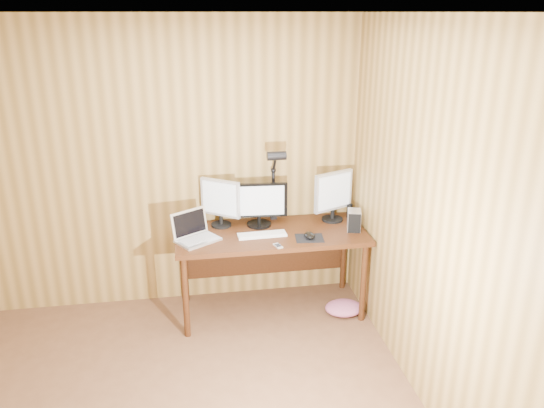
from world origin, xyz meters
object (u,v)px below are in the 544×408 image
object	(u,v)px
phone	(278,246)
mouse	(309,236)
monitor_center	(259,204)
speaker	(350,211)
desk	(270,242)
desk_lamp	(275,175)
monitor_left	(220,202)
hard_drive	(354,220)
monitor_right	(333,195)
laptop	(194,233)
keyboard	(262,235)

from	to	relation	value
phone	mouse	bearing A→B (deg)	5.41
monitor_center	speaker	world-z (taller)	monitor_center
desk	monitor_center	bearing A→B (deg)	130.48
desk	monitor_center	xyz separation A→B (m)	(-0.08, 0.09, 0.32)
desk_lamp	desk	bearing A→B (deg)	-132.52
monitor_left	desk_lamp	size ratio (longest dim) A/B	0.60
mouse	hard_drive	distance (m)	0.43
monitor_right	hard_drive	world-z (taller)	monitor_right
laptop	mouse	world-z (taller)	laptop
monitor_left	hard_drive	bearing A→B (deg)	21.51
monitor_center	hard_drive	xyz separation A→B (m)	(0.78, -0.23, -0.11)
desk	speaker	xyz separation A→B (m)	(0.75, 0.15, 0.18)
desk	mouse	size ratio (longest dim) A/B	13.09
desk	speaker	bearing A→B (deg)	11.21
monitor_left	hard_drive	distance (m)	1.15
monitor_left	laptop	bearing A→B (deg)	-97.32
monitor_right	laptop	xyz separation A→B (m)	(-1.22, -0.23, -0.18)
monitor_right	keyboard	size ratio (longest dim) A/B	1.09
desk	phone	xyz separation A→B (m)	(0.01, -0.37, 0.13)
hard_drive	speaker	xyz separation A→B (m)	(0.05, 0.29, -0.02)
desk	hard_drive	bearing A→B (deg)	-11.08
monitor_left	speaker	size ratio (longest dim) A/B	3.32
laptop	hard_drive	world-z (taller)	laptop
hard_drive	desk_lamp	distance (m)	0.78
monitor_center	monitor_left	distance (m)	0.33
desk	monitor_left	size ratio (longest dim) A/B	3.83
desk	monitor_center	size ratio (longest dim) A/B	3.27
monitor_left	phone	world-z (taller)	monitor_left
mouse	hard_drive	world-z (taller)	hard_drive
monitor_center	keyboard	world-z (taller)	monitor_center
speaker	desk_lamp	distance (m)	0.78
speaker	monitor_right	bearing A→B (deg)	-165.34
monitor_right	keyboard	bearing A→B (deg)	175.37
monitor_left	mouse	xyz separation A→B (m)	(0.70, -0.39, -0.20)
mouse	speaker	world-z (taller)	speaker
monitor_right	laptop	distance (m)	1.26
keyboard	desk_lamp	distance (m)	0.54
monitor_center	monitor_right	xyz separation A→B (m)	(0.66, 0.01, 0.04)
desk	monitor_right	xyz separation A→B (m)	(0.58, 0.10, 0.36)
laptop	hard_drive	xyz separation A→B (m)	(1.35, -0.01, 0.03)
speaker	hard_drive	bearing A→B (deg)	-99.97
monitor_center	desk_lamp	xyz separation A→B (m)	(0.15, 0.06, 0.24)
keyboard	hard_drive	world-z (taller)	hard_drive
monitor_left	keyboard	size ratio (longest dim) A/B	1.02
keyboard	monitor_right	bearing A→B (deg)	17.31
phone	speaker	bearing A→B (deg)	17.77
monitor_left	hard_drive	size ratio (longest dim) A/B	2.32
desk	phone	distance (m)	0.39
phone	speaker	size ratio (longest dim) A/B	0.82
laptop	desk_lamp	xyz separation A→B (m)	(0.71, 0.27, 0.38)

